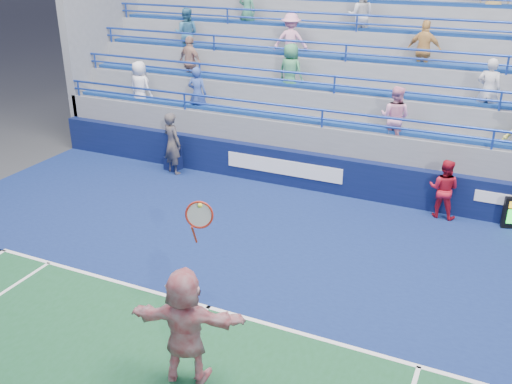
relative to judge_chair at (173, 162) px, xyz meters
The scene contains 7 objects.
ground 7.74m from the judge_chair, 52.70° to the right, with size 120.00×120.00×0.00m, color #333538.
sponsor_wall 4.72m from the judge_chair, ahead, with size 18.00×0.32×1.10m.
bleacher_stand 6.37m from the judge_chair, 41.24° to the left, with size 18.00×5.60×6.13m.
judge_chair is the anchor object (origin of this frame).
tennis_player 9.64m from the judge_chair, 56.27° to the right, with size 1.99×1.11×3.28m.
line_judge 0.79m from the judge_chair, 56.06° to the right, with size 0.71×0.47×1.95m, color #121832.
ball_girl 8.25m from the judge_chair, ahead, with size 0.77×0.60×1.59m, color #B21426.
Camera 1 is at (4.80, -8.14, 6.63)m, focal length 40.00 mm.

